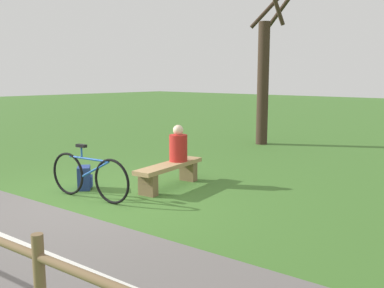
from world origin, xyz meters
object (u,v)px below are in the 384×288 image
(bench, at_px, (170,171))
(bicycle, at_px, (89,176))
(backpack, at_px, (84,178))
(person_seated, at_px, (178,146))
(tree_far_right, at_px, (264,75))

(bench, height_order, bicycle, bicycle)
(backpack, bearing_deg, person_seated, 143.53)
(tree_far_right, bearing_deg, person_seated, 15.70)
(bicycle, bearing_deg, bench, 62.79)
(bicycle, distance_m, tree_far_right, 7.44)
(bench, xyz_separation_m, person_seated, (-0.29, -0.05, 0.44))
(bench, height_order, backpack, bench)
(person_seated, bearing_deg, bicycle, -22.89)
(backpack, distance_m, tree_far_right, 7.11)
(person_seated, xyz_separation_m, tree_far_right, (-5.40, -1.52, 1.38))
(person_seated, relative_size, backpack, 1.65)
(person_seated, bearing_deg, tree_far_right, -173.32)
(bench, distance_m, backpack, 1.58)
(backpack, bearing_deg, bicycle, 62.61)
(person_seated, height_order, backpack, person_seated)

